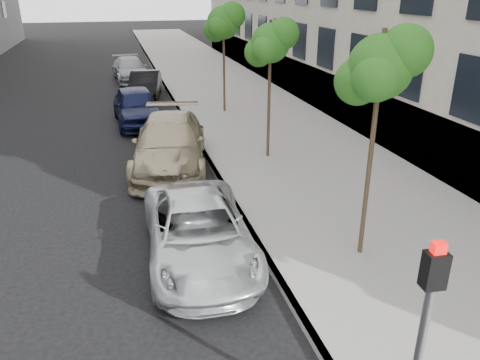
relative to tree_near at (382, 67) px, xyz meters
name	(u,v)px	position (x,y,z in m)	size (l,w,h in m)	color
ground	(235,326)	(-3.23, -1.50, -4.11)	(160.00, 160.00, 0.00)	black
sidewalk	(208,76)	(1.07, 22.50, -4.04)	(6.40, 72.00, 0.14)	gray
curb	(160,78)	(-2.05, 22.50, -4.04)	(0.15, 72.00, 0.14)	#9E9B93
tree_near	(382,67)	(0.00, 0.00, 0.00)	(1.60, 1.40, 4.77)	#38281C
tree_mid	(271,43)	(0.00, 6.50, -0.25)	(1.60, 1.40, 4.52)	#38281C
tree_far	(224,22)	(0.00, 13.00, -0.06)	(1.76, 1.56, 4.78)	#38281C
signal_pole	(423,329)	(-1.81, -4.40, -2.11)	(0.25, 0.20, 2.96)	#939699
minivan	(198,231)	(-3.43, 0.87, -3.46)	(2.17, 4.72, 1.31)	silver
suv	(170,144)	(-3.33, 6.62, -3.30)	(2.26, 5.57, 1.62)	tan
sedan_blue	(137,106)	(-4.05, 12.27, -3.34)	(1.83, 4.54, 1.55)	#0F1333
sedan_black	(145,85)	(-3.33, 17.24, -3.42)	(1.47, 4.20, 1.38)	black
sedan_rear	(130,69)	(-3.84, 22.56, -3.41)	(1.96, 4.82, 1.40)	gray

